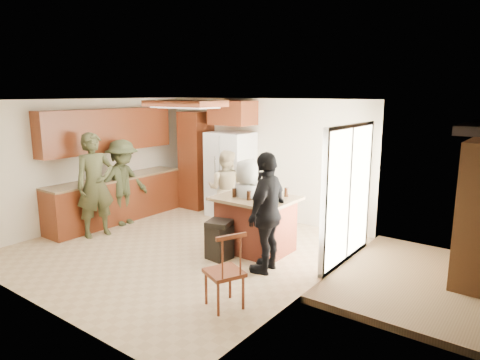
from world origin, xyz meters
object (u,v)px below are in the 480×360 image
Objects in this scene: kitchen_island at (256,223)px; trash_bin at (219,239)px; person_side_right at (267,213)px; spindle_chair at (225,273)px; refrigerator at (231,175)px; person_behind_left at (226,189)px; person_behind_right at (248,205)px; person_front_left at (95,185)px; person_counter at (123,183)px.

trash_bin is (-0.26, -0.64, -0.16)m from kitchen_island.
person_side_right is 1.34m from spindle_chair.
refrigerator is 2.54m from trash_bin.
trash_bin is at bearing 105.08° from person_behind_left.
spindle_chair is at bearing 121.16° from person_behind_right.
person_behind_right is at bearing -161.19° from kitchen_island.
spindle_chair is at bearing -87.06° from person_front_left.
person_behind_right is 0.91m from person_side_right.
refrigerator reaches higher than person_side_right.
person_behind_right is 0.87× the size of refrigerator.
trash_bin is (2.54, 0.46, -0.64)m from person_front_left.
person_behind_right is 2.85m from person_counter.
person_front_left is 2.44m from person_behind_left.
person_behind_right is at bearing 124.56° from person_behind_left.
spindle_chair is (0.94, -1.78, -0.33)m from person_behind_right.
kitchen_island is at bearing -54.25° from person_front_left.
spindle_chair is (0.81, -1.83, -0.02)m from kitchen_island.
person_front_left reaches higher than person_counter.
person_front_left reaches higher than refrigerator.
person_behind_left reaches higher than trash_bin.
person_counter is at bearing 158.72° from spindle_chair.
trash_bin is at bearing -56.32° from refrigerator.
person_behind_left reaches higher than kitchen_island.
person_counter reaches higher than spindle_chair.
person_side_right reaches higher than trash_bin.
person_front_left reaches higher than trash_bin.
person_behind_right is at bearing 117.70° from spindle_chair.
kitchen_island is at bearing -141.72° from person_side_right.
person_behind_right is 0.33m from kitchen_island.
person_side_right is 3.00m from refrigerator.
person_behind_right reaches higher than spindle_chair.
trash_bin is at bearing -65.37° from person_front_left.
person_counter is (-3.57, 0.22, -0.04)m from person_side_right.
person_side_right reaches higher than person_counter.
refrigerator reaches higher than person_behind_left.
person_behind_left is at bearing -58.81° from refrigerator.
person_behind_right is 1.22× the size of kitchen_island.
person_behind_right is 0.76m from trash_bin.
trash_bin is at bearing -93.84° from person_side_right.
person_behind_right is 0.87× the size of person_side_right.
refrigerator is at bearing 123.68° from trash_bin.
person_front_left is at bearing 25.05° from person_behind_right.
person_side_right is 1.04m from trash_bin.
refrigerator is (-1.51, 1.47, 0.12)m from person_behind_right.
person_front_left is at bearing -114.84° from refrigerator.
person_counter is 4.07m from spindle_chair.
person_counter reaches higher than kitchen_island.
person_side_right is at bearing 3.98° from trash_bin.
person_counter is at bearing 12.61° from person_behind_left.
person_counter is at bearing -173.09° from kitchen_island.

